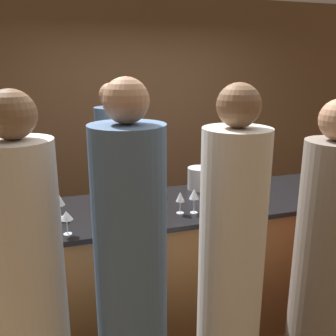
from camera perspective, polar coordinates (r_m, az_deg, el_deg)
name	(u,v)px	position (r m, az deg, el deg)	size (l,w,h in m)	color
ground_plane	(195,320)	(3.36, 4.14, -22.04)	(14.00, 14.00, 0.00)	brown
back_wall	(139,120)	(4.53, -4.40, 7.30)	(8.00, 0.06, 2.80)	brown
bar_counter	(196,263)	(3.06, 4.33, -14.23)	(2.89, 0.80, 1.05)	brown
bartender	(115,195)	(3.44, -8.09, -4.14)	(0.30, 0.30, 1.90)	#4C6B93
guest_0	(132,291)	(2.02, -5.56, -18.10)	(0.36, 0.36, 1.99)	#4C6B93
guest_1	(322,269)	(2.46, 22.44, -14.04)	(0.34, 0.34, 1.87)	gray
guest_3	(230,283)	(2.11, 9.41, -16.86)	(0.34, 0.34, 1.96)	silver
guest_4	(33,307)	(2.03, -19.95, -19.33)	(0.33, 0.33, 1.95)	silver
wine_bottle_0	(16,201)	(2.69, -22.12, -4.75)	(0.08, 0.08, 0.30)	black
ice_bucket	(199,178)	(3.09, 4.80, -1.56)	(0.19, 0.19, 0.18)	silver
wine_glass_0	(66,216)	(2.34, -15.22, -7.10)	(0.08, 0.08, 0.15)	silver
wine_glass_1	(121,202)	(2.45, -7.21, -5.22)	(0.07, 0.07, 0.18)	silver
wine_glass_2	(194,195)	(2.57, 4.00, -4.07)	(0.07, 0.07, 0.18)	silver
wine_glass_3	(251,185)	(2.88, 12.59, -2.55)	(0.07, 0.07, 0.16)	silver
wine_glass_4	(127,194)	(2.63, -6.31, -4.00)	(0.07, 0.07, 0.16)	silver
wine_glass_5	(59,200)	(2.59, -16.21, -4.77)	(0.07, 0.07, 0.17)	silver
wine_glass_6	(180,198)	(2.57, 1.88, -4.53)	(0.06, 0.06, 0.16)	silver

